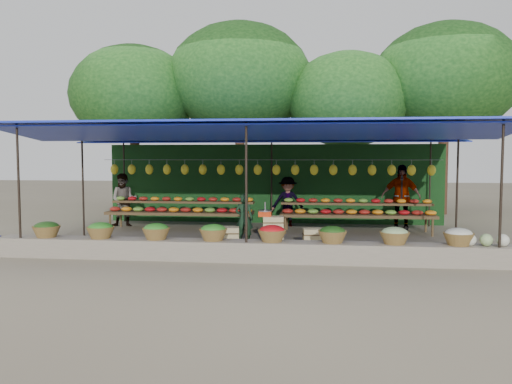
# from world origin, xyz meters

# --- Properties ---
(ground) EXTENTS (60.00, 60.00, 0.00)m
(ground) POSITION_xyz_m (0.00, 0.00, 0.00)
(ground) COLOR #675C4C
(ground) RESTS_ON ground
(stone_curb) EXTENTS (10.60, 0.55, 0.40)m
(stone_curb) POSITION_xyz_m (0.00, -2.75, 0.20)
(stone_curb) COLOR #736C5C
(stone_curb) RESTS_ON ground
(stall_canopy) EXTENTS (10.80, 6.60, 2.82)m
(stall_canopy) POSITION_xyz_m (0.00, 0.07, 2.68)
(stall_canopy) COLOR black
(stall_canopy) RESTS_ON ground
(produce_baskets) EXTENTS (8.98, 0.58, 0.34)m
(produce_baskets) POSITION_xyz_m (-0.10, -2.75, 0.56)
(produce_baskets) COLOR brown
(produce_baskets) RESTS_ON stone_curb
(netting_backdrop) EXTENTS (10.60, 0.06, 2.50)m
(netting_backdrop) POSITION_xyz_m (0.00, 3.15, 1.25)
(netting_backdrop) COLOR #194418
(netting_backdrop) RESTS_ON ground
(tree_row) EXTENTS (16.51, 5.50, 7.12)m
(tree_row) POSITION_xyz_m (0.50, 6.09, 4.70)
(tree_row) COLOR #372114
(tree_row) RESTS_ON ground
(fruit_table_left) EXTENTS (4.21, 0.95, 0.93)m
(fruit_table_left) POSITION_xyz_m (-2.49, 1.35, 0.61)
(fruit_table_left) COLOR #49341D
(fruit_table_left) RESTS_ON ground
(fruit_table_right) EXTENTS (4.21, 0.95, 0.93)m
(fruit_table_right) POSITION_xyz_m (2.51, 1.35, 0.61)
(fruit_table_right) COLOR #49341D
(fruit_table_right) RESTS_ON ground
(crate_counter) EXTENTS (2.39, 0.40, 0.77)m
(crate_counter) POSITION_xyz_m (0.39, -1.58, 0.31)
(crate_counter) COLOR tan
(crate_counter) RESTS_ON ground
(weighing_scale) EXTENTS (0.30, 0.30, 0.32)m
(weighing_scale) POSITION_xyz_m (0.24, -1.58, 0.85)
(weighing_scale) COLOR red
(weighing_scale) RESTS_ON crate_counter
(vendor_seated) EXTENTS (0.45, 0.30, 1.21)m
(vendor_seated) POSITION_xyz_m (-0.34, -0.80, 0.61)
(vendor_seated) COLOR #17331E
(vendor_seated) RESTS_ON ground
(customer_left) EXTENTS (0.87, 0.73, 1.60)m
(customer_left) POSITION_xyz_m (-4.37, 1.78, 0.80)
(customer_left) COLOR slate
(customer_left) RESTS_ON ground
(customer_mid) EXTENTS (1.00, 0.60, 1.50)m
(customer_mid) POSITION_xyz_m (0.54, 2.42, 0.75)
(customer_mid) COLOR slate
(customer_mid) RESTS_ON ground
(customer_right) EXTENTS (1.16, 0.64, 1.88)m
(customer_right) POSITION_xyz_m (3.83, 2.15, 0.94)
(customer_right) COLOR slate
(customer_right) RESTS_ON ground
(blue_crate_back) EXTENTS (0.54, 0.45, 0.28)m
(blue_crate_back) POSITION_xyz_m (-3.25, -2.07, 0.14)
(blue_crate_back) COLOR navy
(blue_crate_back) RESTS_ON ground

